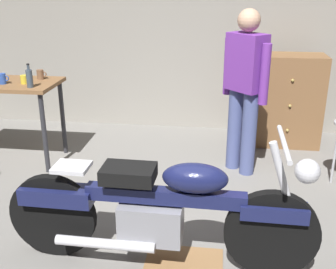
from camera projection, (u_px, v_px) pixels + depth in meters
ground_plane at (154, 244)px, 3.23m from camera, size 12.00×12.00×0.00m
back_wall at (188, 10)px, 5.28m from camera, size 8.00×0.12×3.10m
motorcycle at (160, 209)px, 2.86m from camera, size 2.19×0.60×1.00m
person_standing at (245, 86)px, 4.16m from camera, size 0.43×0.43×1.67m
wooden_dresser at (287, 100)px, 5.01m from camera, size 0.80×0.47×1.10m
drip_tray at (184, 264)px, 3.00m from camera, size 0.56×0.40×0.01m
mug_blue_enamel at (3, 79)px, 4.31m from camera, size 0.11×0.07×0.11m
mug_brown_stoneware at (41, 74)px, 4.51m from camera, size 0.11×0.07×0.10m
mug_yellow_tall at (25, 79)px, 4.33m from camera, size 0.11×0.08×0.09m
bottle at (29, 78)px, 4.16m from camera, size 0.06×0.06×0.24m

